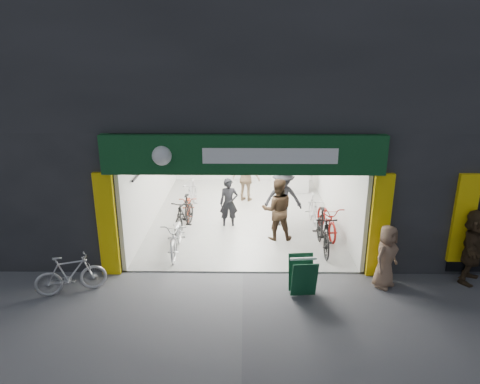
{
  "coord_description": "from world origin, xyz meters",
  "views": [
    {
      "loc": [
        0.04,
        -9.48,
        5.24
      ],
      "look_at": [
        -0.09,
        1.5,
        1.63
      ],
      "focal_mm": 32.0,
      "sensor_mm": 36.0,
      "label": 1
    }
  ],
  "objects_px": {
    "parked_bike": "(71,274)",
    "pedestrian_near": "(386,256)",
    "bike_right_front": "(323,231)",
    "bike_left_front": "(177,236)",
    "sandwich_board": "(303,275)"
  },
  "relations": [
    {
      "from": "parked_bike",
      "to": "bike_left_front",
      "type": "bearing_deg",
      "value": -66.06
    },
    {
      "from": "bike_left_front",
      "to": "pedestrian_near",
      "type": "height_order",
      "value": "pedestrian_near"
    },
    {
      "from": "pedestrian_near",
      "to": "sandwich_board",
      "type": "height_order",
      "value": "pedestrian_near"
    },
    {
      "from": "bike_left_front",
      "to": "sandwich_board",
      "type": "bearing_deg",
      "value": -35.07
    },
    {
      "from": "parked_bike",
      "to": "sandwich_board",
      "type": "xyz_separation_m",
      "value": [
        5.23,
        -0.0,
        0.02
      ]
    },
    {
      "from": "bike_left_front",
      "to": "parked_bike",
      "type": "bearing_deg",
      "value": -137.15
    },
    {
      "from": "bike_right_front",
      "to": "bike_left_front",
      "type": "bearing_deg",
      "value": -176.84
    },
    {
      "from": "bike_left_front",
      "to": "parked_bike",
      "type": "relative_size",
      "value": 1.23
    },
    {
      "from": "bike_right_front",
      "to": "parked_bike",
      "type": "relative_size",
      "value": 1.23
    },
    {
      "from": "bike_left_front",
      "to": "pedestrian_near",
      "type": "xyz_separation_m",
      "value": [
        5.1,
        -1.68,
        0.26
      ]
    },
    {
      "from": "bike_right_front",
      "to": "parked_bike",
      "type": "distance_m",
      "value": 6.48
    },
    {
      "from": "pedestrian_near",
      "to": "sandwich_board",
      "type": "bearing_deg",
      "value": 147.83
    },
    {
      "from": "parked_bike",
      "to": "pedestrian_near",
      "type": "bearing_deg",
      "value": -107.7
    },
    {
      "from": "bike_left_front",
      "to": "pedestrian_near",
      "type": "relative_size",
      "value": 1.25
    },
    {
      "from": "pedestrian_near",
      "to": "bike_right_front",
      "type": "bearing_deg",
      "value": 77.38
    }
  ]
}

